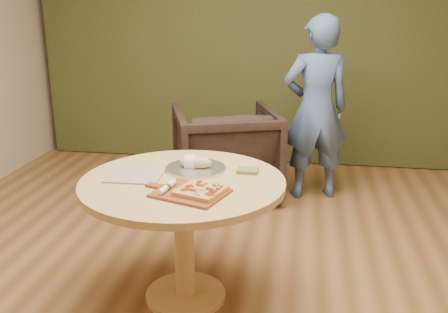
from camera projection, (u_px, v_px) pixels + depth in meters
name	position (u px, v px, depth m)	size (l,w,h in m)	color
room_shell	(213.00, 65.00, 2.43)	(5.04, 6.04, 2.84)	olive
curtain	(264.00, 31.00, 5.16)	(4.80, 0.14, 2.78)	#313819
pedestal_table	(183.00, 203.00, 2.81)	(1.15, 1.15, 0.75)	#D8B36F
pizza_paddle	(189.00, 193.00, 2.56)	(0.47, 0.38, 0.01)	brown
flatbread_pizza	(201.00, 190.00, 2.54)	(0.28, 0.28, 0.04)	tan
cutlery_roll	(167.00, 187.00, 2.58)	(0.06, 0.20, 0.03)	white
newspaper	(135.00, 176.00, 2.81)	(0.30, 0.25, 0.01)	beige
serving_tray	(196.00, 168.00, 2.93)	(0.36, 0.36, 0.02)	silver
bread_roll	(194.00, 162.00, 2.92)	(0.19, 0.09, 0.09)	#D8BC84
green_packet	(248.00, 170.00, 2.89)	(0.12, 0.10, 0.02)	#4C5D2A
armchair	(225.00, 148.00, 4.43)	(0.87, 0.81, 0.89)	black
person_standing	(316.00, 109.00, 4.31)	(0.59, 0.38, 1.60)	#486599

